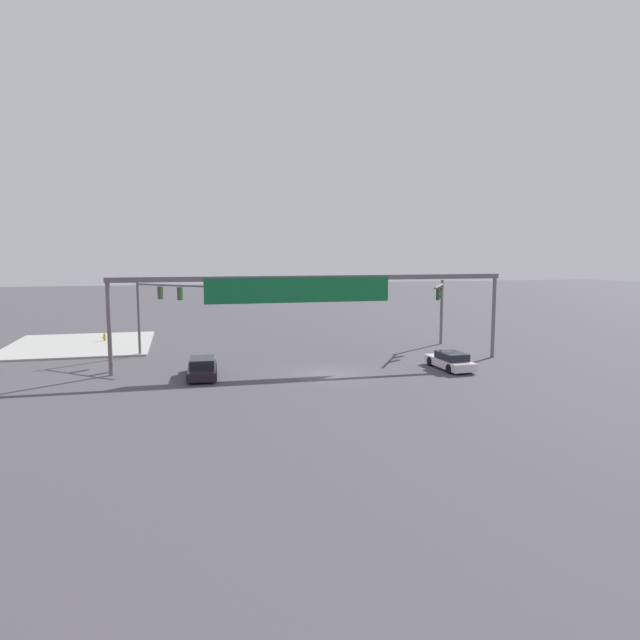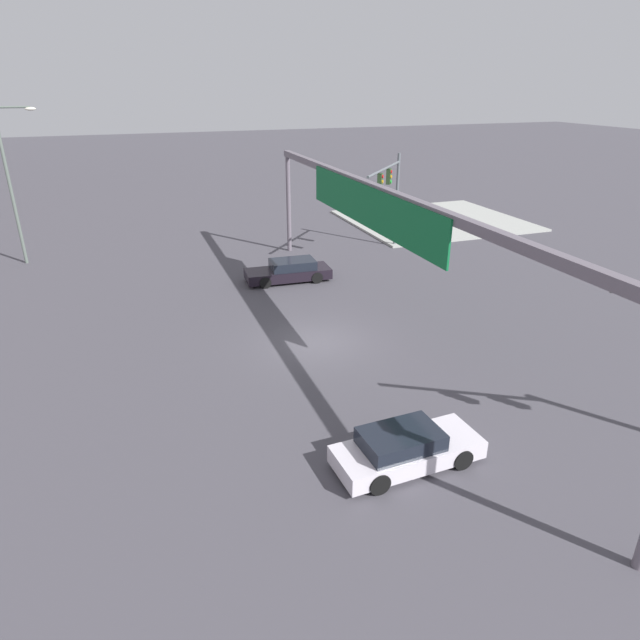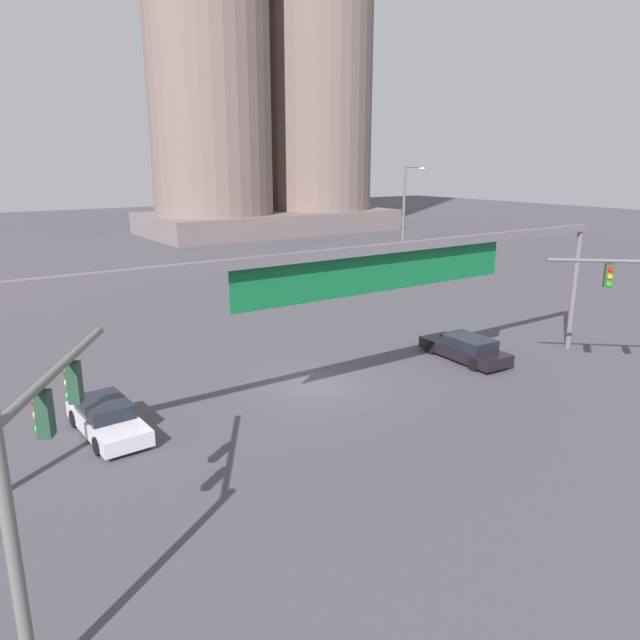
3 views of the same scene
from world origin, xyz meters
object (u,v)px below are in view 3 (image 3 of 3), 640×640
traffic_signal_opposite_side (39,459)px  sedan_car_waiting_far (465,348)px  streetlamp_curved_arm (405,220)px  sedan_car_approaching (107,418)px

traffic_signal_opposite_side → sedan_car_waiting_far: (20.26, 7.37, -3.37)m
traffic_signal_opposite_side → sedan_car_waiting_far: bearing=-39.1°
traffic_signal_opposite_side → streetlamp_curved_arm: 36.21m
sedan_car_waiting_far → streetlamp_curved_arm: bearing=-28.4°
sedan_car_waiting_far → traffic_signal_opposite_side: bearing=113.2°
streetlamp_curved_arm → sedan_car_waiting_far: (-8.77, -14.24, -4.69)m
sedan_car_approaching → sedan_car_waiting_far: size_ratio=0.93×
sedan_car_approaching → streetlamp_curved_arm: bearing=113.4°
sedan_car_approaching → sedan_car_waiting_far: (16.86, -1.58, 0.00)m
streetlamp_curved_arm → traffic_signal_opposite_side: bearing=-48.5°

